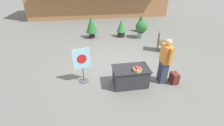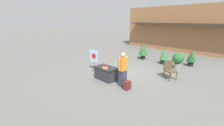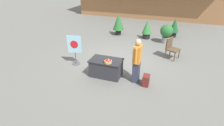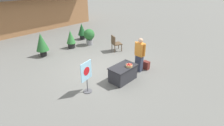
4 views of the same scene
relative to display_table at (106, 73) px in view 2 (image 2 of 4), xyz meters
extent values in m
plane|color=slate|center=(0.00, 1.45, -0.36)|extent=(120.00, 120.00, 0.00)
cube|color=#9E6B42|center=(-0.02, 12.29, 1.95)|extent=(13.24, 4.10, 4.61)
cube|color=#38332D|center=(-0.02, 9.79, 2.50)|extent=(11.25, 0.90, 0.12)
cube|color=#2D2D33|center=(0.00, 0.00, -0.02)|extent=(1.21, 0.73, 0.67)
cube|color=#242428|center=(0.00, 0.00, 0.33)|extent=(1.29, 0.78, 0.04)
cylinder|color=tan|center=(0.16, -0.21, 0.40)|extent=(0.29, 0.29, 0.10)
sphere|color=red|center=(0.26, -0.22, 0.44)|extent=(0.08, 0.08, 0.08)
sphere|color=#A30F14|center=(0.22, -0.13, 0.44)|extent=(0.08, 0.08, 0.08)
sphere|color=red|center=(0.11, -0.12, 0.44)|extent=(0.08, 0.08, 0.08)
sphere|color=red|center=(0.07, -0.20, 0.44)|extent=(0.08, 0.08, 0.08)
sphere|color=red|center=(0.11, -0.29, 0.44)|extent=(0.08, 0.08, 0.08)
sphere|color=#A30F14|center=(0.21, -0.29, 0.44)|extent=(0.08, 0.08, 0.08)
sphere|color=red|center=(0.14, -0.21, 0.47)|extent=(0.08, 0.08, 0.08)
cube|color=#33384C|center=(1.24, -0.01, 0.06)|extent=(0.24, 0.34, 0.83)
cube|color=orange|center=(1.24, -0.01, 0.80)|extent=(0.26, 0.42, 0.66)
sphere|color=tan|center=(1.24, -0.01, 1.25)|extent=(0.23, 0.23, 0.23)
cylinder|color=orange|center=(1.23, -0.27, 0.83)|extent=(0.09, 0.09, 0.60)
cylinder|color=orange|center=(1.24, 0.25, 0.83)|extent=(0.09, 0.09, 0.60)
cube|color=maroon|center=(1.66, -0.17, -0.15)|extent=(0.24, 0.34, 0.42)
cylinder|color=#4C4C51|center=(-1.69, 0.49, -0.34)|extent=(0.36, 0.36, 0.03)
cylinder|color=#4C4C51|center=(-1.69, 0.49, -0.05)|extent=(0.04, 0.04, 0.55)
cube|color=#99D1EA|center=(-1.69, 0.49, 0.62)|extent=(0.62, 0.15, 0.79)
cylinder|color=red|center=(-1.68, 0.47, 0.62)|extent=(0.34, 0.08, 0.35)
cylinder|color=brown|center=(2.80, 2.70, -0.14)|extent=(0.05, 0.05, 0.44)
cylinder|color=brown|center=(2.60, 2.27, -0.14)|extent=(0.05, 0.05, 0.44)
cylinder|color=brown|center=(2.37, 2.90, -0.14)|extent=(0.05, 0.05, 0.44)
cylinder|color=brown|center=(2.17, 2.47, -0.14)|extent=(0.05, 0.05, 0.44)
cube|color=brown|center=(2.49, 2.59, 0.11)|extent=(0.73, 0.73, 0.06)
cube|color=brown|center=(2.26, 2.69, 0.40)|extent=(0.29, 0.52, 0.50)
cylinder|color=gray|center=(2.01, 4.70, -0.17)|extent=(0.43, 0.43, 0.37)
sphere|color=#28662D|center=(2.01, 4.70, 0.38)|extent=(0.75, 0.75, 0.75)
cylinder|color=black|center=(2.42, 6.03, -0.19)|extent=(0.38, 0.38, 0.34)
cone|color=#1E5628|center=(2.42, 6.03, 0.42)|extent=(0.62, 0.62, 0.87)
cylinder|color=black|center=(0.79, 5.12, -0.19)|extent=(0.47, 0.47, 0.34)
cone|color=#337A38|center=(0.79, 5.12, 0.41)|extent=(0.60, 0.60, 0.84)
cylinder|color=black|center=(-1.14, 5.25, -0.17)|extent=(0.37, 0.37, 0.37)
cone|color=#28662D|center=(-1.14, 5.25, 0.53)|extent=(0.73, 0.73, 1.04)
camera|label=1|loc=(-1.38, -4.30, 3.13)|focal=24.00mm
camera|label=2|loc=(5.80, -5.27, 2.85)|focal=24.00mm
camera|label=3|loc=(2.28, -5.76, 3.43)|focal=28.00mm
camera|label=4|loc=(-5.38, -4.34, 3.95)|focal=28.00mm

